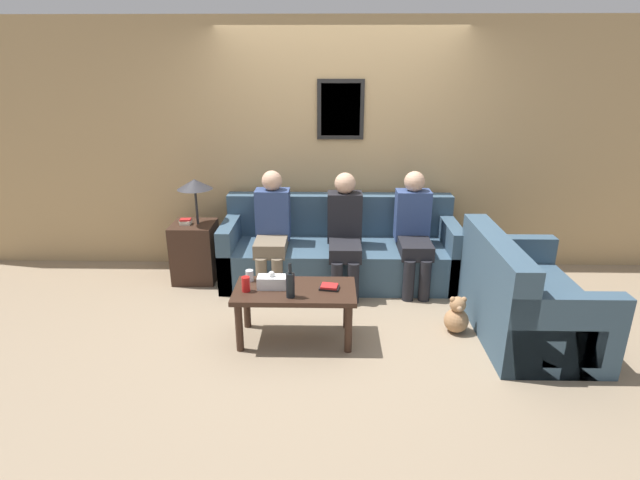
# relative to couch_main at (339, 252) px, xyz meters

# --- Properties ---
(ground_plane) EXTENTS (16.00, 16.00, 0.00)m
(ground_plane) POSITION_rel_couch_main_xyz_m (0.00, -0.51, -0.29)
(ground_plane) COLOR gray
(wall_back) EXTENTS (9.00, 0.08, 2.60)m
(wall_back) POSITION_rel_couch_main_xyz_m (0.00, 0.44, 1.01)
(wall_back) COLOR tan
(wall_back) RESTS_ON ground_plane
(couch_main) EXTENTS (2.37, 0.84, 0.84)m
(couch_main) POSITION_rel_couch_main_xyz_m (0.00, 0.00, 0.00)
(couch_main) COLOR #385166
(couch_main) RESTS_ON ground_plane
(couch_side) EXTENTS (0.84, 1.36, 0.84)m
(couch_side) POSITION_rel_couch_main_xyz_m (1.50, -1.11, 0.00)
(couch_side) COLOR #385166
(couch_side) RESTS_ON ground_plane
(coffee_table) EXTENTS (0.97, 0.50, 0.45)m
(coffee_table) POSITION_rel_couch_main_xyz_m (-0.38, -1.24, 0.08)
(coffee_table) COLOR #382319
(coffee_table) RESTS_ON ground_plane
(side_table_with_lamp) EXTENTS (0.44, 0.43, 1.07)m
(side_table_with_lamp) POSITION_rel_couch_main_xyz_m (-1.49, -0.05, 0.08)
(side_table_with_lamp) COLOR #382319
(side_table_with_lamp) RESTS_ON ground_plane
(wine_bottle) EXTENTS (0.07, 0.07, 0.28)m
(wine_bottle) POSITION_rel_couch_main_xyz_m (-0.40, -1.38, 0.26)
(wine_bottle) COLOR black
(wine_bottle) RESTS_ON coffee_table
(drinking_glass) EXTENTS (0.07, 0.07, 0.09)m
(drinking_glass) POSITION_rel_couch_main_xyz_m (-0.76, -1.08, 0.20)
(drinking_glass) COLOR silver
(drinking_glass) RESTS_ON coffee_table
(book_stack) EXTENTS (0.17, 0.13, 0.03)m
(book_stack) POSITION_rel_couch_main_xyz_m (-0.10, -1.23, 0.17)
(book_stack) COLOR black
(book_stack) RESTS_ON coffee_table
(soda_can) EXTENTS (0.07, 0.07, 0.12)m
(soda_can) POSITION_rel_couch_main_xyz_m (-0.76, -1.29, 0.22)
(soda_can) COLOR red
(soda_can) RESTS_ON coffee_table
(tissue_box) EXTENTS (0.23, 0.12, 0.15)m
(tissue_box) POSITION_rel_couch_main_xyz_m (-0.56, -1.22, 0.21)
(tissue_box) COLOR silver
(tissue_box) RESTS_ON coffee_table
(person_left) EXTENTS (0.34, 0.61, 1.15)m
(person_left) POSITION_rel_couch_main_xyz_m (-0.68, -0.15, 0.32)
(person_left) COLOR #756651
(person_left) RESTS_ON ground_plane
(person_middle) EXTENTS (0.34, 0.65, 1.15)m
(person_middle) POSITION_rel_couch_main_xyz_m (0.04, -0.22, 0.32)
(person_middle) COLOR black
(person_middle) RESTS_ON ground_plane
(person_right) EXTENTS (0.34, 0.64, 1.15)m
(person_right) POSITION_rel_couch_main_xyz_m (0.73, -0.16, 0.32)
(person_right) COLOR black
(person_right) RESTS_ON ground_plane
(teddy_bear) EXTENTS (0.21, 0.21, 0.32)m
(teddy_bear) POSITION_rel_couch_main_xyz_m (0.97, -1.10, -0.15)
(teddy_bear) COLOR #A87A51
(teddy_bear) RESTS_ON ground_plane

